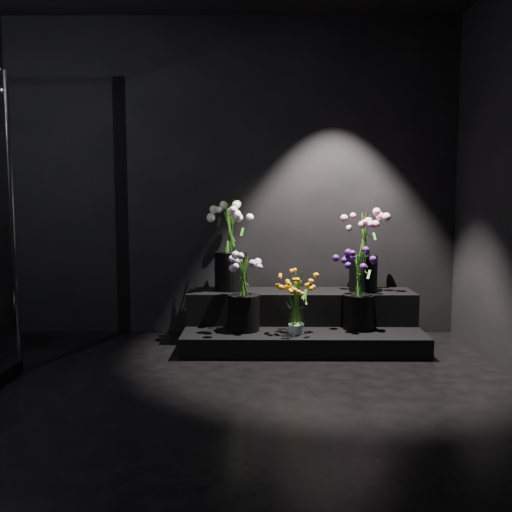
{
  "coord_description": "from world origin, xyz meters",
  "views": [
    {
      "loc": [
        0.27,
        -3.12,
        1.24
      ],
      "look_at": [
        0.23,
        1.2,
        0.79
      ],
      "focal_mm": 40.0,
      "sensor_mm": 36.0,
      "label": 1
    }
  ],
  "objects": [
    {
      "name": "wall_front",
      "position": [
        0.0,
        -2.0,
        1.4
      ],
      "size": [
        4.0,
        0.0,
        4.0
      ],
      "primitive_type": "plane",
      "rotation": [
        -1.57,
        0.0,
        0.0
      ],
      "color": "black",
      "rests_on": "floor"
    },
    {
      "name": "bouquet_lilac",
      "position": [
        0.13,
        1.39,
        0.51
      ],
      "size": [
        0.44,
        0.44,
        0.63
      ],
      "rotation": [
        0.0,
        0.0,
        -0.42
      ],
      "color": "black",
      "rests_on": "display_riser"
    },
    {
      "name": "bouquet_purple",
      "position": [
        1.06,
        1.45,
        0.5
      ],
      "size": [
        0.3,
        0.3,
        0.65
      ],
      "rotation": [
        0.0,
        0.0,
        -0.02
      ],
      "color": "black",
      "rests_on": "display_riser"
    },
    {
      "name": "bouquet_pink_roses",
      "position": [
        1.14,
        1.71,
        0.81
      ],
      "size": [
        0.41,
        0.41,
        0.68
      ],
      "rotation": [
        0.0,
        0.0,
        -0.24
      ],
      "color": "black",
      "rests_on": "display_riser"
    },
    {
      "name": "display_riser",
      "position": [
        0.61,
        1.61,
        0.18
      ],
      "size": [
        1.93,
        0.86,
        0.43
      ],
      "color": "black",
      "rests_on": "floor"
    },
    {
      "name": "wall_back",
      "position": [
        0.0,
        2.0,
        1.4
      ],
      "size": [
        4.0,
        0.0,
        4.0
      ],
      "primitive_type": "plane",
      "rotation": [
        1.57,
        0.0,
        0.0
      ],
      "color": "black",
      "rests_on": "floor"
    },
    {
      "name": "bouquet_orange_bells",
      "position": [
        0.54,
        1.29,
        0.42
      ],
      "size": [
        0.3,
        0.3,
        0.5
      ],
      "rotation": [
        0.0,
        0.0,
        0.26
      ],
      "color": "white",
      "rests_on": "display_riser"
    },
    {
      "name": "floor",
      "position": [
        0.0,
        0.0,
        0.0
      ],
      "size": [
        4.0,
        4.0,
        0.0
      ],
      "primitive_type": "plane",
      "color": "black",
      "rests_on": "ground"
    },
    {
      "name": "bouquet_cream_roses",
      "position": [
        0.0,
        1.77,
        0.86
      ],
      "size": [
        0.51,
        0.51,
        0.78
      ],
      "rotation": [
        0.0,
        0.0,
        0.42
      ],
      "color": "black",
      "rests_on": "display_riser"
    }
  ]
}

